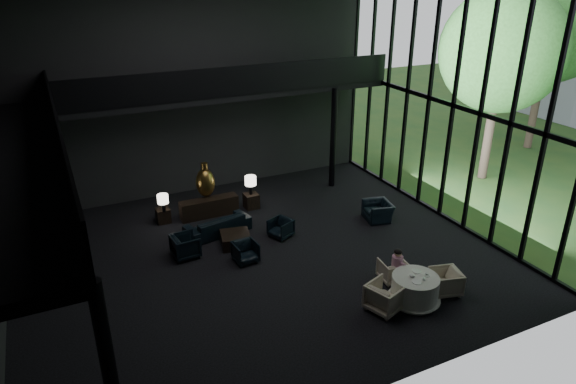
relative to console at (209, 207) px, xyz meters
name	(u,v)px	position (x,y,z in m)	size (l,w,h in m)	color
floor	(262,257)	(0.54, -3.48, -0.33)	(14.00, 12.00, 0.02)	black
wall_back	(196,89)	(0.54, 2.52, 3.67)	(14.00, 0.04, 8.00)	black
wall_front	(389,221)	(0.54, -9.48, 3.67)	(14.00, 0.04, 8.00)	black
curtain_wall	(453,105)	(7.49, -3.48, 3.67)	(0.20, 12.00, 8.00)	black
mezzanine_left	(17,166)	(-5.46, -3.48, 3.67)	(2.00, 12.00, 0.25)	black
mezzanine_back	(231,92)	(1.54, 1.52, 3.67)	(12.00, 2.00, 0.25)	black
railing_left	(59,135)	(-4.46, -3.48, 4.27)	(0.06, 12.00, 1.00)	black
railing_back	(240,81)	(1.54, 0.52, 4.27)	(12.00, 0.06, 1.00)	black
column_nw	(62,163)	(-4.46, 2.22, 1.67)	(0.24, 0.24, 4.00)	black
column_ne	(333,138)	(5.34, 0.52, 1.67)	(0.24, 0.24, 4.00)	black
tree_near	(502,51)	(11.54, -1.48, 4.90)	(4.80, 4.80, 7.65)	#382D23
tree_far	(552,20)	(16.54, 0.52, 5.66)	(5.60, 5.60, 8.80)	#382D23
console	(209,207)	(0.00, 0.00, 0.00)	(2.08, 0.47, 0.66)	black
bronze_urn	(205,182)	(0.00, 0.27, 0.87)	(0.67, 0.67, 1.25)	#AD8E3D
side_table_left	(163,215)	(-1.60, 0.22, -0.08)	(0.46, 0.46, 0.51)	black
table_lamp_left	(163,200)	(-1.60, -0.02, 0.63)	(0.38, 0.38, 0.63)	black
side_table_right	(251,201)	(1.60, -0.02, -0.06)	(0.50, 0.50, 0.55)	black
table_lamp_right	(251,181)	(1.60, -0.01, 0.71)	(0.42, 0.42, 0.70)	black
sofa	(218,221)	(-0.16, -1.40, 0.12)	(2.29, 0.67, 0.89)	black
lounge_armchair_west	(185,245)	(-1.52, -2.40, 0.08)	(0.79, 0.74, 0.82)	black
lounge_armchair_east	(281,228)	(1.63, -2.51, -0.03)	(0.59, 0.55, 0.61)	black
lounge_armchair_south	(245,252)	(0.02, -3.46, -0.01)	(0.62, 0.58, 0.63)	black
window_armchair	(378,209)	(5.24, -2.86, 0.07)	(0.92, 0.60, 0.80)	black
coffee_table	(235,239)	(0.09, -2.40, -0.13)	(0.91, 0.91, 0.40)	black
dining_table	(414,291)	(3.31, -7.30, 0.00)	(1.40, 1.40, 0.75)	white
dining_chair_north	(393,270)	(3.39, -6.23, -0.01)	(0.63, 0.59, 0.65)	beige
dining_chair_east	(445,281)	(4.30, -7.35, 0.05)	(0.73, 0.69, 0.76)	beige
dining_chair_west	(385,295)	(2.38, -7.26, 0.13)	(0.90, 0.84, 0.93)	beige
child	(397,260)	(3.37, -6.41, 0.44)	(0.31, 0.31, 0.65)	#EDB1BF
plate_a	(417,282)	(3.17, -7.50, 0.43)	(0.25, 0.25, 0.02)	white
plate_b	(417,271)	(3.50, -7.09, 0.43)	(0.24, 0.24, 0.02)	white
saucer	(427,276)	(3.60, -7.37, 0.43)	(0.15, 0.15, 0.01)	white
coffee_cup	(427,274)	(3.62, -7.34, 0.46)	(0.08, 0.08, 0.06)	white
cereal_bowl	(412,276)	(3.22, -7.25, 0.46)	(0.15, 0.15, 0.07)	white
cream_pot	(424,279)	(3.39, -7.50, 0.46)	(0.07, 0.07, 0.08)	#99999E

